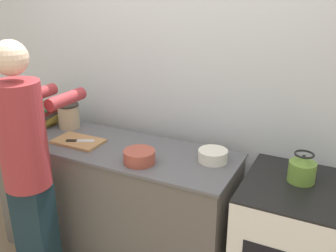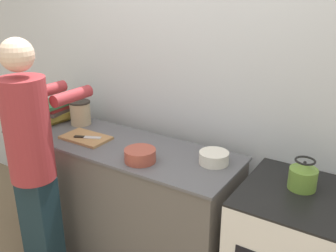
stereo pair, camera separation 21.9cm
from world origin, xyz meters
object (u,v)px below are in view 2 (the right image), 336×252
object	(u,v)px
cutting_board	(86,138)
knife	(87,137)
kettle	(303,176)
bowl_prep	(214,158)
canister_jar	(80,113)
person	(33,158)

from	to	relation	value
cutting_board	knife	world-z (taller)	knife
knife	kettle	world-z (taller)	kettle
cutting_board	kettle	size ratio (longest dim) A/B	1.95
bowl_prep	canister_jar	xyz separation A→B (m)	(-1.18, 0.06, 0.06)
person	kettle	distance (m)	1.61
person	canister_jar	distance (m)	0.66
knife	cutting_board	bearing A→B (deg)	126.54
knife	kettle	xyz separation A→B (m)	(1.44, 0.18, 0.03)
cutting_board	kettle	bearing A→B (deg)	6.50
bowl_prep	cutting_board	bearing A→B (deg)	-171.44
person	bowl_prep	bearing A→B (deg)	29.76
knife	canister_jar	distance (m)	0.35
cutting_board	knife	xyz separation A→B (m)	(0.02, -0.01, 0.01)
bowl_prep	person	bearing A→B (deg)	-150.24
knife	bowl_prep	distance (m)	0.93
person	kettle	world-z (taller)	person
knife	canister_jar	bearing A→B (deg)	116.54
cutting_board	bowl_prep	size ratio (longest dim) A/B	1.87
kettle	person	bearing A→B (deg)	-158.72
canister_jar	cutting_board	bearing A→B (deg)	-39.48
cutting_board	bowl_prep	world-z (taller)	bowl_prep
cutting_board	kettle	distance (m)	1.47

